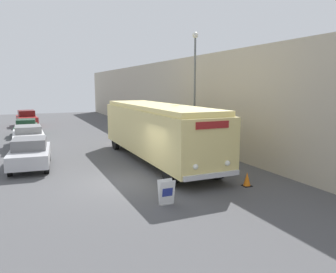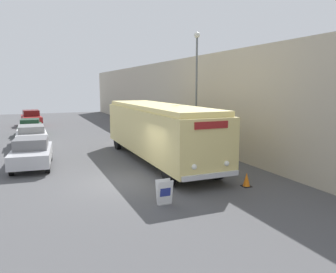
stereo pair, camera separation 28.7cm
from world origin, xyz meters
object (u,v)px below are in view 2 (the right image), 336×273
(streetlamp, at_px, (197,77))
(parked_car_mid, at_px, (32,135))
(sign_board, at_px, (164,192))
(vintage_bus, at_px, (158,129))
(traffic_cone, at_px, (247,180))
(parked_car_near, at_px, (32,153))
(parked_car_far, at_px, (30,127))
(parked_car_distant, at_px, (31,118))

(streetlamp, xyz_separation_m, parked_car_mid, (-9.49, 6.35, -3.92))
(sign_board, bearing_deg, vintage_bus, 70.77)
(sign_board, xyz_separation_m, parked_car_mid, (-4.20, 14.04, 0.33))
(traffic_cone, bearing_deg, parked_car_mid, 121.13)
(parked_car_near, bearing_deg, parked_car_far, 95.51)
(parked_car_near, relative_size, parked_car_far, 1.01)
(vintage_bus, height_order, parked_car_distant, vintage_bus)
(sign_board, distance_m, parked_car_far, 20.31)
(sign_board, distance_m, parked_car_distant, 27.06)
(vintage_bus, distance_m, sign_board, 6.86)
(parked_car_mid, distance_m, parked_car_far, 5.81)
(parked_car_mid, bearing_deg, streetlamp, -34.16)
(parked_car_near, relative_size, parked_car_distant, 0.97)
(streetlamp, relative_size, traffic_cone, 12.30)
(parked_car_far, height_order, parked_car_distant, parked_car_distant)
(sign_board, relative_size, parked_car_near, 0.21)
(sign_board, distance_m, parked_car_near, 8.71)
(vintage_bus, bearing_deg, streetlamp, 23.74)
(streetlamp, bearing_deg, parked_car_far, 128.16)
(parked_car_mid, bearing_deg, parked_car_far, 90.15)
(parked_car_mid, bearing_deg, sign_board, -73.75)
(sign_board, bearing_deg, streetlamp, 55.49)
(streetlamp, height_order, parked_car_far, streetlamp)
(parked_car_distant, bearing_deg, parked_car_mid, -94.63)
(vintage_bus, bearing_deg, parked_car_mid, 129.80)
(sign_board, height_order, parked_car_distant, parked_car_distant)
(parked_car_near, xyz_separation_m, parked_car_far, (0.00, 12.26, -0.08))
(streetlamp, bearing_deg, vintage_bus, -156.26)
(parked_car_mid, height_order, traffic_cone, parked_car_mid)
(parked_car_near, height_order, traffic_cone, parked_car_near)
(vintage_bus, height_order, parked_car_mid, vintage_bus)
(parked_car_far, distance_m, traffic_cone, 20.96)
(vintage_bus, bearing_deg, traffic_cone, -73.38)
(vintage_bus, bearing_deg, parked_car_distant, 107.20)
(parked_car_mid, relative_size, parked_car_far, 1.11)
(streetlamp, height_order, parked_car_distant, streetlamp)
(streetlamp, distance_m, traffic_cone, 8.48)
(traffic_cone, bearing_deg, parked_car_near, 139.39)
(parked_car_far, bearing_deg, parked_car_mid, -86.40)
(vintage_bus, height_order, parked_car_far, vintage_bus)
(parked_car_mid, bearing_deg, parked_car_distant, 89.14)
(vintage_bus, bearing_deg, parked_car_near, 169.08)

